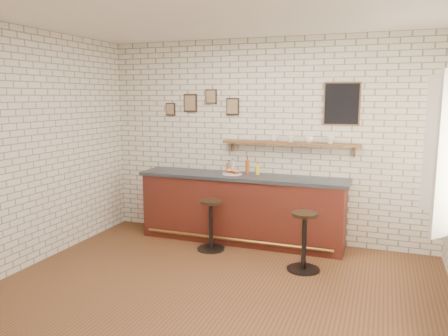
{
  "coord_description": "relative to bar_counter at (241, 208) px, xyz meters",
  "views": [
    {
      "loc": [
        1.67,
        -4.31,
        2.15
      ],
      "look_at": [
        -0.24,
        0.9,
        1.24
      ],
      "focal_mm": 35.0,
      "sensor_mm": 36.0,
      "label": 1
    }
  ],
  "objects": [
    {
      "name": "ground",
      "position": [
        0.26,
        -1.7,
        -0.51
      ],
      "size": [
        5.0,
        5.0,
        0.0
      ],
      "primitive_type": "plane",
      "color": "brown",
      "rests_on": "ground"
    },
    {
      "name": "wall_shelf",
      "position": [
        0.66,
        0.2,
        0.97
      ],
      "size": [
        2.0,
        0.18,
        0.18
      ],
      "color": "brown",
      "rests_on": "ground"
    },
    {
      "name": "shelf_cup_b",
      "position": [
        0.67,
        0.2,
        1.04
      ],
      "size": [
        0.13,
        0.13,
        0.09
      ],
      "primitive_type": "imported",
      "rotation": [
        0.0,
        0.0,
        1.17
      ],
      "color": "white",
      "rests_on": "wall_shelf"
    },
    {
      "name": "condiment_bottle_yellow",
      "position": [
        0.21,
        0.13,
        0.58
      ],
      "size": [
        0.06,
        0.06,
        0.18
      ],
      "color": "yellow",
      "rests_on": "bar_counter"
    },
    {
      "name": "ciabatta_sandwich",
      "position": [
        -0.13,
        -0.0,
        0.55
      ],
      "size": [
        0.23,
        0.17,
        0.07
      ],
      "color": "tan",
      "rests_on": "sandwich_plate"
    },
    {
      "name": "bar_stool_left",
      "position": [
        -0.29,
        -0.5,
        -0.12
      ],
      "size": [
        0.4,
        0.4,
        0.72
      ],
      "color": "black",
      "rests_on": "ground"
    },
    {
      "name": "back_wall_decor",
      "position": [
        0.49,
        0.28,
        1.54
      ],
      "size": [
        2.96,
        0.02,
        0.56
      ],
      "color": "black",
      "rests_on": "ground"
    },
    {
      "name": "bitters_bottle_white",
      "position": [
        -0.18,
        0.13,
        0.59
      ],
      "size": [
        0.06,
        0.06,
        0.21
      ],
      "color": "beige",
      "rests_on": "bar_counter"
    },
    {
      "name": "bitters_bottle_brown",
      "position": [
        -0.25,
        0.13,
        0.58
      ],
      "size": [
        0.06,
        0.06,
        0.19
      ],
      "color": "brown",
      "rests_on": "bar_counter"
    },
    {
      "name": "sandwich_plate",
      "position": [
        -0.14,
        -0.0,
        0.51
      ],
      "size": [
        0.28,
        0.28,
        0.01
      ],
      "primitive_type": "cylinder",
      "color": "white",
      "rests_on": "bar_counter"
    },
    {
      "name": "shelf_cup_d",
      "position": [
        1.23,
        0.2,
        1.04
      ],
      "size": [
        0.15,
        0.15,
        0.1
      ],
      "primitive_type": "imported",
      "rotation": [
        0.0,
        0.0,
        0.47
      ],
      "color": "white",
      "rests_on": "wall_shelf"
    },
    {
      "name": "potato_chips",
      "position": [
        -0.17,
        -0.01,
        0.52
      ],
      "size": [
        0.26,
        0.18,
        0.0
      ],
      "color": "#D3974A",
      "rests_on": "sandwich_plate"
    },
    {
      "name": "bar_counter",
      "position": [
        0.0,
        0.0,
        0.0
      ],
      "size": [
        3.1,
        0.65,
        1.01
      ],
      "color": "#531E16",
      "rests_on": "ground"
    },
    {
      "name": "shelf_cup_a",
      "position": [
        0.43,
        0.2,
        1.04
      ],
      "size": [
        0.15,
        0.15,
        0.09
      ],
      "primitive_type": "imported",
      "rotation": [
        0.0,
        0.0,
        0.48
      ],
      "color": "white",
      "rests_on": "wall_shelf"
    },
    {
      "name": "bar_stool_right",
      "position": [
        1.07,
        -0.79,
        -0.11
      ],
      "size": [
        0.43,
        0.43,
        0.74
      ],
      "color": "black",
      "rests_on": "ground"
    },
    {
      "name": "bitters_bottle_amber",
      "position": [
        0.05,
        0.13,
        0.61
      ],
      "size": [
        0.06,
        0.06,
        0.26
      ],
      "color": "#954818",
      "rests_on": "bar_counter"
    },
    {
      "name": "shelf_cup_c",
      "position": [
        0.93,
        0.2,
        1.04
      ],
      "size": [
        0.13,
        0.13,
        0.09
      ],
      "primitive_type": "imported",
      "rotation": [
        0.0,
        0.0,
        1.49
      ],
      "color": "white",
      "rests_on": "wall_shelf"
    }
  ]
}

